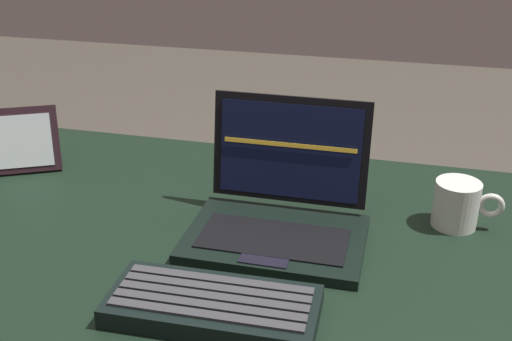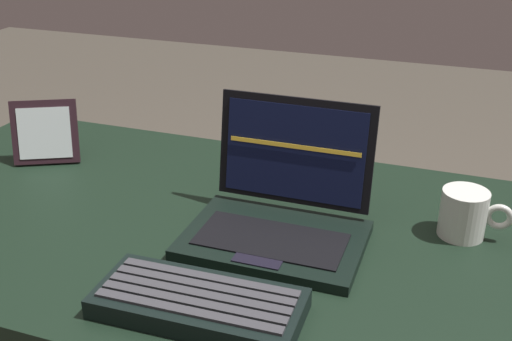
# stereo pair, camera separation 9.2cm
# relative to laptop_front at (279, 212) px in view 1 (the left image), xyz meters

# --- Properties ---
(desk) EXTENTS (1.58, 0.75, 0.72)m
(desk) POSITION_rel_laptop_front_xyz_m (-0.05, 0.00, -0.13)
(desk) COLOR black
(desk) RESTS_ON ground
(laptop_front) EXTENTS (0.31, 0.25, 0.23)m
(laptop_front) POSITION_rel_laptop_front_xyz_m (0.00, 0.00, 0.00)
(laptop_front) COLOR black
(laptop_front) RESTS_ON desk
(external_keyboard) EXTENTS (0.31, 0.14, 0.04)m
(external_keyboard) POSITION_rel_laptop_front_xyz_m (-0.04, -0.25, -0.03)
(external_keyboard) COLOR black
(external_keyboard) RESTS_ON desk
(photo_frame) EXTENTS (0.15, 0.11, 0.14)m
(photo_frame) POSITION_rel_laptop_front_xyz_m (-0.59, 0.13, 0.03)
(photo_frame) COLOR black
(photo_frame) RESTS_ON desk
(coffee_mug) EXTENTS (0.12, 0.08, 0.09)m
(coffee_mug) POSITION_rel_laptop_front_xyz_m (0.31, 0.11, -0.00)
(coffee_mug) COLOR silver
(coffee_mug) RESTS_ON desk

